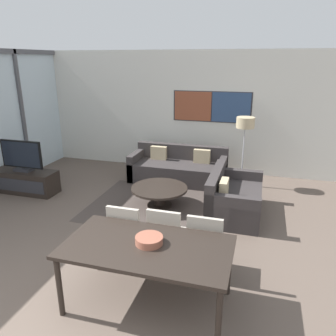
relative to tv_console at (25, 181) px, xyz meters
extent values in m
cube|color=silver|center=(2.69, 2.44, 1.17)|extent=(7.81, 0.06, 2.80)
cube|color=#2D2D33|center=(3.37, 2.40, 1.32)|extent=(1.81, 0.01, 0.70)
cube|color=brown|center=(2.93, 2.40, 1.32)|extent=(0.86, 0.02, 0.66)
cube|color=navy|center=(3.82, 2.40, 1.32)|extent=(0.86, 0.02, 0.66)
cube|color=#515156|center=(-0.69, 1.00, 1.17)|extent=(0.07, 0.08, 2.80)
cube|color=#473D38|center=(2.83, 0.13, -0.22)|extent=(2.53, 2.06, 0.01)
cube|color=black|center=(0.00, 0.00, 0.00)|extent=(1.33, 0.48, 0.46)
cube|color=#2D2D33|center=(0.00, -0.24, 0.00)|extent=(1.22, 0.01, 0.25)
cube|color=#2D2D33|center=(0.00, 0.00, 0.25)|extent=(0.36, 0.20, 0.05)
cube|color=#2D2D33|center=(0.00, 0.00, 0.32)|extent=(0.06, 0.03, 0.08)
cube|color=black|center=(0.00, 0.00, 0.58)|extent=(0.91, 0.04, 0.56)
cube|color=black|center=(0.00, -0.02, 0.58)|extent=(0.85, 0.01, 0.50)
cube|color=#383333|center=(2.83, 1.47, -0.02)|extent=(2.09, 0.87, 0.42)
cube|color=#383333|center=(2.83, 1.82, 0.15)|extent=(2.09, 0.16, 0.76)
cube|color=#383333|center=(1.85, 1.47, 0.07)|extent=(0.14, 0.87, 0.60)
cube|color=#383333|center=(3.80, 1.47, 0.07)|extent=(0.14, 0.87, 0.60)
cube|color=#C6B289|center=(2.33, 1.64, 0.34)|extent=(0.36, 0.12, 0.30)
cube|color=#C6B289|center=(3.32, 1.64, 0.34)|extent=(0.36, 0.12, 0.30)
cube|color=#383333|center=(4.20, 0.20, -0.02)|extent=(0.87, 1.45, 0.42)
cube|color=#383333|center=(3.84, 0.20, 0.15)|extent=(0.16, 1.45, 0.76)
cube|color=#383333|center=(4.20, -0.46, 0.07)|extent=(0.87, 0.14, 0.60)
cube|color=#383333|center=(4.20, 0.85, 0.07)|extent=(0.87, 0.14, 0.60)
cube|color=#C6B289|center=(4.02, -0.13, 0.34)|extent=(0.12, 0.36, 0.30)
cylinder|color=black|center=(2.83, 0.13, -0.21)|extent=(0.46, 0.46, 0.03)
cylinder|color=black|center=(2.83, 0.13, -0.06)|extent=(0.19, 0.19, 0.33)
cylinder|color=black|center=(2.83, 0.13, 0.12)|extent=(1.03, 1.03, 0.04)
cube|color=black|center=(3.49, -2.35, 0.49)|extent=(1.77, 0.95, 0.04)
cylinder|color=black|center=(2.67, -2.77, 0.12)|extent=(0.06, 0.06, 0.70)
cylinder|color=black|center=(4.31, -2.77, 0.12)|extent=(0.06, 0.06, 0.70)
cylinder|color=black|center=(2.67, -1.94, 0.12)|extent=(0.06, 0.06, 0.70)
cylinder|color=black|center=(4.31, -1.94, 0.12)|extent=(0.06, 0.06, 0.70)
cube|color=#B2A899|center=(2.98, -1.62, 0.19)|extent=(0.46, 0.46, 0.06)
cube|color=#B2A899|center=(2.98, -1.83, 0.43)|extent=(0.42, 0.05, 0.41)
cylinder|color=black|center=(2.78, -1.82, -0.03)|extent=(0.04, 0.04, 0.39)
cylinder|color=black|center=(3.18, -1.82, -0.03)|extent=(0.04, 0.04, 0.39)
cylinder|color=black|center=(2.78, -1.42, -0.03)|extent=(0.04, 0.04, 0.39)
cylinder|color=black|center=(3.18, -1.42, -0.03)|extent=(0.04, 0.04, 0.39)
cube|color=#B2A899|center=(3.49, -1.57, 0.19)|extent=(0.46, 0.46, 0.06)
cube|color=#B2A899|center=(3.49, -1.77, 0.43)|extent=(0.42, 0.05, 0.41)
cylinder|color=black|center=(3.29, -1.77, -0.03)|extent=(0.04, 0.04, 0.39)
cylinder|color=black|center=(3.69, -1.77, -0.03)|extent=(0.04, 0.04, 0.39)
cylinder|color=black|center=(3.29, -1.37, -0.03)|extent=(0.04, 0.04, 0.39)
cylinder|color=black|center=(3.69, -1.37, -0.03)|extent=(0.04, 0.04, 0.39)
cube|color=#B2A899|center=(4.00, -1.59, 0.19)|extent=(0.46, 0.46, 0.06)
cube|color=#B2A899|center=(4.00, -1.80, 0.43)|extent=(0.42, 0.05, 0.41)
cylinder|color=black|center=(3.80, -1.79, -0.03)|extent=(0.04, 0.04, 0.39)
cylinder|color=black|center=(4.20, -1.79, -0.03)|extent=(0.04, 0.04, 0.39)
cylinder|color=black|center=(3.80, -1.39, -0.03)|extent=(0.04, 0.04, 0.39)
cylinder|color=black|center=(4.20, -1.39, -0.03)|extent=(0.04, 0.04, 0.39)
cylinder|color=#995642|center=(3.50, -2.31, 0.55)|extent=(0.29, 0.29, 0.08)
torus|color=#995642|center=(3.50, -2.31, 0.58)|extent=(0.30, 0.30, 0.02)
cylinder|color=#2D2D33|center=(4.20, 1.62, -0.22)|extent=(0.28, 0.28, 0.02)
cylinder|color=#B7B7BC|center=(4.20, 1.62, 0.41)|extent=(0.03, 0.03, 1.23)
cylinder|color=#C6B289|center=(4.20, 1.62, 1.14)|extent=(0.37, 0.37, 0.22)
camera|label=1|loc=(4.54, -5.16, 2.36)|focal=35.00mm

